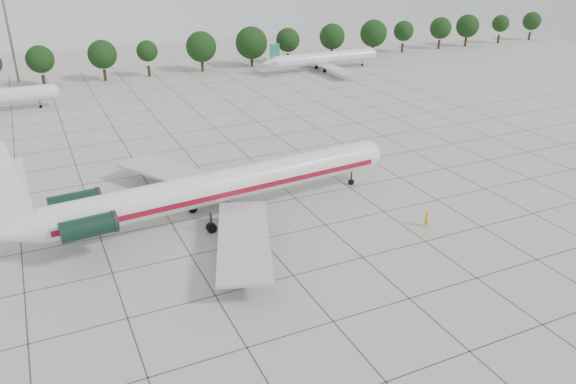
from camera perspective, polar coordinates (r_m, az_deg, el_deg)
name	(u,v)px	position (r m, az deg, el deg)	size (l,w,h in m)	color
ground	(326,225)	(64.92, 3.85, -3.36)	(260.00, 260.00, 0.00)	#A6A69F
apron_joints	(273,179)	(77.08, -1.51, 1.34)	(170.00, 170.00, 0.02)	#383838
main_airliner	(205,189)	(64.77, -8.39, 0.26)	(48.07, 37.67, 11.27)	silver
ground_crew	(426,219)	(65.90, 13.87, -2.71)	(0.69, 0.45, 1.89)	orange
bg_airliner_d	(324,58)	(143.36, 3.63, 13.38)	(28.24, 27.20, 7.40)	silver
tree_line	(102,55)	(138.18, -18.35, 13.12)	(249.86, 8.44, 10.22)	#332114
floodlight_mast	(6,17)	(142.92, -26.72, 15.55)	(1.60, 1.60, 25.45)	slate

